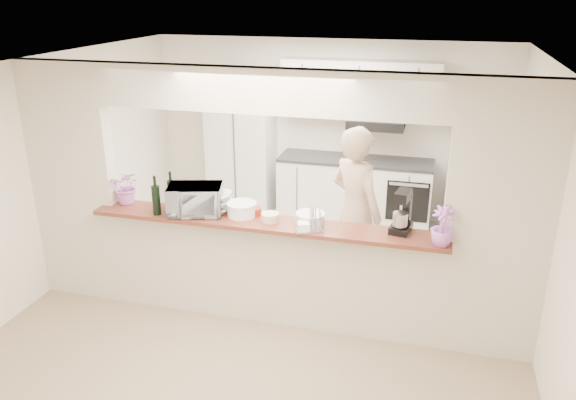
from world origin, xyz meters
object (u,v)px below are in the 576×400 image
(toaster_oven, at_px, (195,200))
(refrigerator, at_px, (477,176))
(person, at_px, (356,213))
(stand_mixer, at_px, (402,213))

(toaster_oven, bearing_deg, refrigerator, 28.59)
(refrigerator, distance_m, person, 2.27)
(toaster_oven, relative_size, stand_mixer, 1.32)
(refrigerator, xyz_separation_m, toaster_oven, (-2.75, -2.68, 0.38))
(refrigerator, relative_size, person, 0.92)
(toaster_oven, bearing_deg, stand_mixer, -12.88)
(refrigerator, xyz_separation_m, stand_mixer, (-0.80, -2.59, 0.41))
(person, bearing_deg, toaster_oven, 67.95)
(toaster_oven, distance_m, person, 1.69)
(refrigerator, bearing_deg, person, -125.33)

